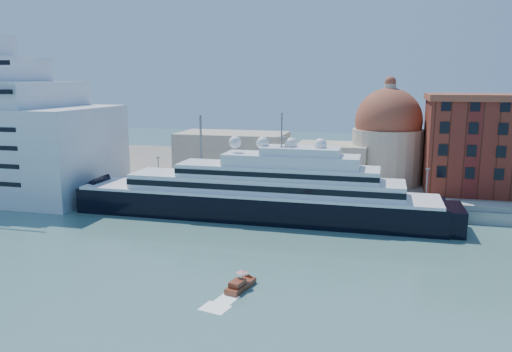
# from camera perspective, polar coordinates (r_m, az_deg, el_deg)

# --- Properties ---
(ground) EXTENTS (400.00, 400.00, 0.00)m
(ground) POSITION_cam_1_polar(r_m,az_deg,el_deg) (82.83, -1.09, -9.16)
(ground) COLOR #3C6861
(ground) RESTS_ON ground
(quay) EXTENTS (180.00, 10.00, 2.50)m
(quay) POSITION_cam_1_polar(r_m,az_deg,el_deg) (114.22, 3.45, -2.87)
(quay) COLOR gray
(quay) RESTS_ON ground
(land) EXTENTS (260.00, 72.00, 2.00)m
(land) POSITION_cam_1_polar(r_m,az_deg,el_deg) (153.88, 6.35, 0.57)
(land) COLOR slate
(land) RESTS_ON ground
(quay_fence) EXTENTS (180.00, 0.10, 1.20)m
(quay_fence) POSITION_cam_1_polar(r_m,az_deg,el_deg) (109.49, 3.01, -2.48)
(quay_fence) COLOR slate
(quay_fence) RESTS_ON quay
(superyacht) EXTENTS (86.10, 11.94, 25.73)m
(superyacht) POSITION_cam_1_polar(r_m,az_deg,el_deg) (104.66, -1.54, -2.34)
(superyacht) COLOR black
(superyacht) RESTS_ON ground
(service_barge) EXTENTS (13.71, 5.49, 3.02)m
(service_barge) POSITION_cam_1_polar(r_m,az_deg,el_deg) (127.00, -25.01, -2.66)
(service_barge) COLOR white
(service_barge) RESTS_ON ground
(water_taxi) EXTENTS (3.18, 6.04, 2.73)m
(water_taxi) POSITION_cam_1_polar(r_m,az_deg,el_deg) (70.43, -1.82, -12.31)
(water_taxi) COLOR maroon
(water_taxi) RESTS_ON ground
(church) EXTENTS (66.00, 18.00, 25.50)m
(church) POSITION_cam_1_polar(r_m,az_deg,el_deg) (134.62, 8.09, 3.32)
(church) COLOR beige
(church) RESTS_ON land
(lamp_posts) EXTENTS (120.80, 2.40, 18.00)m
(lamp_posts) POSITION_cam_1_polar(r_m,az_deg,el_deg) (113.86, -2.94, 1.50)
(lamp_posts) COLOR slate
(lamp_posts) RESTS_ON quay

